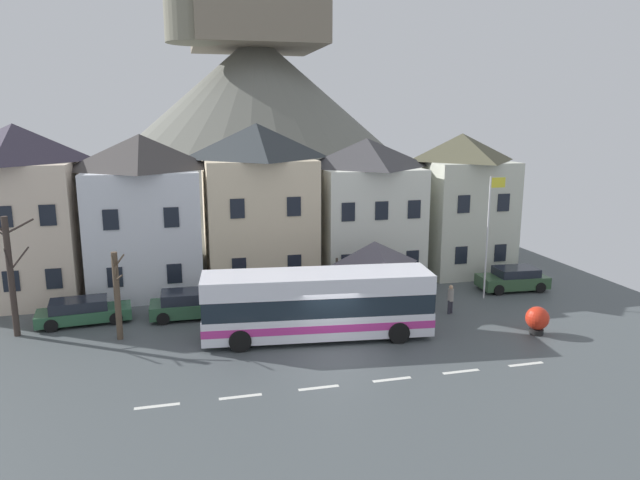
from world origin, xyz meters
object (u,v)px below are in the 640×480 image
object	(u,v)px
townhouse_03	(366,209)
townhouse_04	(459,203)
parked_car_01	(83,311)
bare_tree_01	(117,294)
townhouse_00	(21,212)
pedestrian_00	(410,296)
hilltop_castle	(258,128)
townhouse_02	(258,205)
harbour_buoy	(537,319)
public_bench	(362,286)
bus_shelter	(374,253)
parked_car_03	(513,279)
bare_tree_00	(11,274)
transit_bus	(317,305)
townhouse_01	(144,215)
parked_car_02	(188,305)
parked_car_00	(386,288)
flagpole	(489,229)
pedestrian_01	(451,298)

from	to	relation	value
townhouse_03	townhouse_04	world-z (taller)	townhouse_04
parked_car_01	bare_tree_01	bearing A→B (deg)	-59.55
townhouse_00	pedestrian_00	bearing A→B (deg)	-21.17
hilltop_castle	bare_tree_01	xyz separation A→B (m)	(-10.53, -27.57, -7.01)
townhouse_02	harbour_buoy	distance (m)	17.32
parked_car_01	harbour_buoy	world-z (taller)	harbour_buoy
hilltop_castle	public_bench	xyz separation A→B (m)	(2.64, -23.61, -8.72)
townhouse_02	townhouse_04	xyz separation A→B (m)	(13.55, -0.04, -0.35)
townhouse_00	public_bench	size ratio (longest dim) A/B	6.23
townhouse_04	bus_shelter	xyz separation A→B (m)	(-8.13, -6.18, -1.58)
bus_shelter	parked_car_03	xyz separation A→B (m)	(9.14, 0.83, -2.32)
townhouse_00	harbour_buoy	distance (m)	28.18
bare_tree_00	townhouse_03	bearing A→B (deg)	17.44
harbour_buoy	townhouse_03	bearing A→B (deg)	111.63
townhouse_00	transit_bus	xyz separation A→B (m)	(14.68, -10.24, -3.34)
townhouse_03	pedestrian_00	distance (m)	8.19
parked_car_03	townhouse_04	bearing A→B (deg)	-75.69
harbour_buoy	bare_tree_01	world-z (taller)	bare_tree_01
townhouse_02	bare_tree_01	size ratio (longest dim) A/B	2.28
parked_car_01	bus_shelter	bearing A→B (deg)	-9.21
townhouse_03	townhouse_01	bearing A→B (deg)	-178.51
parked_car_02	bare_tree_00	bearing A→B (deg)	-173.87
bus_shelter	parked_car_02	xyz separation A→B (m)	(-9.96, 0.53, -2.31)
parked_car_00	bare_tree_00	xyz separation A→B (m)	(-19.01, -1.08, 2.39)
parked_car_02	bus_shelter	bearing A→B (deg)	-2.01
parked_car_01	townhouse_01	bearing A→B (deg)	51.44
townhouse_00	flagpole	bearing A→B (deg)	-14.71
bus_shelter	parked_car_02	distance (m)	10.24
transit_bus	townhouse_04	bearing A→B (deg)	45.39
townhouse_00	pedestrian_01	distance (m)	24.27
hilltop_castle	pedestrian_01	xyz separation A→B (m)	(6.12, -27.98, -8.33)
townhouse_04	bare_tree_01	distance (m)	22.85
parked_car_03	pedestrian_00	distance (m)	7.95
hilltop_castle	parked_car_00	bearing A→B (deg)	-81.54
parked_car_00	parked_car_02	size ratio (longest dim) A/B	1.04
parked_car_03	harbour_buoy	xyz separation A→B (m)	(-2.97, -6.80, 0.08)
parked_car_00	harbour_buoy	xyz separation A→B (m)	(5.09, -6.87, 0.10)
flagpole	townhouse_01	bearing A→B (deg)	162.82
townhouse_04	harbour_buoy	bearing A→B (deg)	-99.16
townhouse_00	parked_car_02	size ratio (longest dim) A/B	2.49
townhouse_03	public_bench	size ratio (longest dim) A/B	5.62
bus_shelter	bare_tree_00	world-z (taller)	bare_tree_00
bare_tree_01	townhouse_04	bearing A→B (deg)	20.60
parked_car_00	flagpole	world-z (taller)	flagpole
pedestrian_00	parked_car_03	bearing A→B (deg)	16.61
pedestrian_00	pedestrian_01	distance (m)	2.14
townhouse_01	flagpole	world-z (taller)	townhouse_01
townhouse_00	parked_car_03	size ratio (longest dim) A/B	2.39
townhouse_00	parked_car_02	bearing A→B (deg)	-33.72
transit_bus	bare_tree_01	distance (m)	9.27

